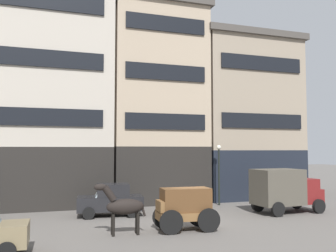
% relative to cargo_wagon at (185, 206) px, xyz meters
% --- Properties ---
extents(ground_plane, '(120.00, 120.00, 0.00)m').
position_rel_cargo_wagon_xyz_m(ground_plane, '(0.81, 0.91, -1.15)').
color(ground_plane, '#605B56').
extents(building_far_left, '(9.94, 7.32, 15.55)m').
position_rel_cargo_wagon_xyz_m(building_far_left, '(-6.82, 10.87, 6.66)').
color(building_far_left, black).
rests_on(building_far_left, ground_plane).
extents(building_center_left, '(7.35, 7.32, 14.79)m').
position_rel_cargo_wagon_xyz_m(building_center_left, '(1.48, 10.87, 6.29)').
color(building_center_left, black).
rests_on(building_center_left, ground_plane).
extents(building_center_right, '(8.61, 7.32, 13.05)m').
position_rel_cargo_wagon_xyz_m(building_center_right, '(9.11, 10.87, 5.41)').
color(building_center_right, black).
rests_on(building_center_right, ground_plane).
extents(cargo_wagon, '(2.98, 1.65, 1.98)m').
position_rel_cargo_wagon_xyz_m(cargo_wagon, '(0.00, 0.00, 0.00)').
color(cargo_wagon, brown).
rests_on(cargo_wagon, ground_plane).
extents(draft_horse, '(2.35, 0.69, 2.30)m').
position_rel_cargo_wagon_xyz_m(draft_horse, '(-2.95, 0.00, 0.12)').
color(draft_horse, black).
rests_on(draft_horse, ground_plane).
extents(delivery_truck_near, '(4.45, 2.37, 2.62)m').
position_rel_cargo_wagon_xyz_m(delivery_truck_near, '(7.53, 2.62, 0.28)').
color(delivery_truck_near, maroon).
rests_on(delivery_truck_near, ground_plane).
extents(sedan_light, '(3.85, 2.17, 1.83)m').
position_rel_cargo_wagon_xyz_m(sedan_light, '(-2.71, 4.84, -0.23)').
color(sedan_light, black).
rests_on(sedan_light, ground_plane).
extents(streetlamp_curbside, '(0.32, 0.32, 4.12)m').
position_rel_cargo_wagon_xyz_m(streetlamp_curbside, '(5.02, 6.56, 1.52)').
color(streetlamp_curbside, black).
rests_on(streetlamp_curbside, ground_plane).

